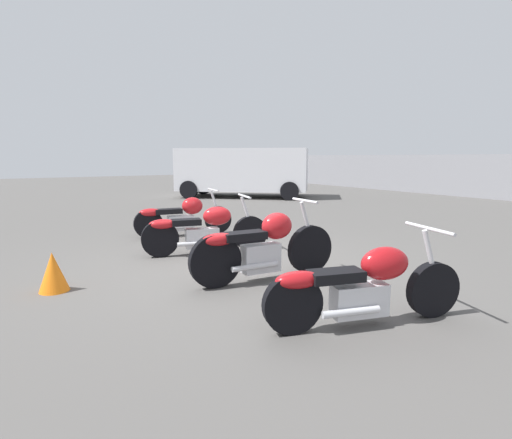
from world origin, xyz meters
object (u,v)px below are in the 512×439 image
parked_van (243,170)px  traffic_cone_near (53,272)px  motorcycle_slot_2 (263,246)px  motorcycle_slot_3 (363,285)px  motorcycle_slot_0 (182,216)px  motorcycle_slot_1 (204,230)px

parked_van → traffic_cone_near: bearing=-0.4°
motorcycle_slot_2 → traffic_cone_near: bearing=-107.4°
motorcycle_slot_2 → parked_van: 11.12m
motorcycle_slot_3 → traffic_cone_near: motorcycle_slot_3 is taller
motorcycle_slot_2 → motorcycle_slot_3: motorcycle_slot_2 is taller
motorcycle_slot_0 → motorcycle_slot_3: size_ratio=1.00×
motorcycle_slot_1 → traffic_cone_near: (0.78, -2.34, -0.17)m
motorcycle_slot_3 → parked_van: 12.63m
motorcycle_slot_0 → motorcycle_slot_2: (3.43, -0.24, 0.05)m
traffic_cone_near → parked_van: bearing=138.6°
motorcycle_slot_1 → traffic_cone_near: motorcycle_slot_1 is taller
motorcycle_slot_3 → traffic_cone_near: (-2.67, -2.42, -0.16)m
motorcycle_slot_0 → motorcycle_slot_3: motorcycle_slot_0 is taller
motorcycle_slot_0 → motorcycle_slot_2: bearing=5.0°
parked_van → traffic_cone_near: parked_van is taller
motorcycle_slot_0 → parked_van: bearing=149.9°
motorcycle_slot_0 → traffic_cone_near: bearing=-37.9°
motorcycle_slot_0 → parked_van: parked_van is taller
motorcycle_slot_1 → motorcycle_slot_3: (3.45, 0.08, -0.01)m
motorcycle_slot_0 → motorcycle_slot_3: 5.14m
motorcycle_slot_1 → traffic_cone_near: 2.47m
motorcycle_slot_2 → traffic_cone_near: (-0.97, -2.39, -0.21)m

